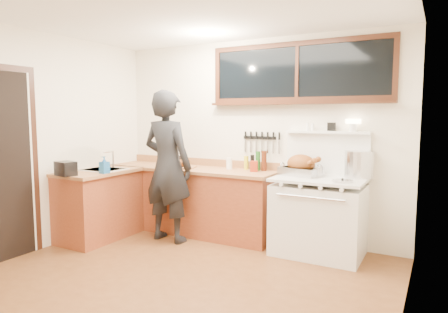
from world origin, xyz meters
The scene contains 19 objects.
ground_plane centered at (0.00, 0.00, -0.01)m, with size 4.00×3.50×0.02m, color #5C3218.
room_shell centered at (0.00, 0.00, 1.65)m, with size 4.10×3.60×2.65m.
counter_back centered at (-0.80, 1.45, 0.45)m, with size 2.44×0.64×1.00m.
counter_left centered at (-1.70, 0.62, 0.45)m, with size 0.64×1.09×0.90m.
sink_unit centered at (-1.68, 0.70, 0.85)m, with size 0.50×0.45×0.37m.
vintage_stove centered at (1.00, 1.41, 0.47)m, with size 1.02×0.74×1.57m.
back_window centered at (0.60, 1.72, 2.06)m, with size 2.32×0.13×0.77m.
knife_strip centered at (0.12, 1.73, 1.31)m, with size 0.52×0.03×0.28m.
man centered at (-0.85, 0.98, 0.97)m, with size 0.72×0.49×1.93m.
soap_bottle centered at (-1.43, 0.47, 1.01)m, with size 0.10×0.11×0.21m.
toaster centered at (-1.70, 0.12, 0.98)m, with size 0.27×0.21×0.17m.
cutting_board centered at (-0.88, 1.34, 0.95)m, with size 0.43×0.37×0.13m.
roast_turkey centered at (0.76, 1.49, 1.00)m, with size 0.51×0.42×0.25m.
stockpot centered at (1.39, 1.67, 1.05)m, with size 0.41×0.41×0.31m.
saucepan centered at (0.94, 1.50, 0.96)m, with size 0.18×0.29×0.11m.
pot_lid centered at (1.29, 1.25, 0.91)m, with size 0.28×0.28×0.04m.
coffee_tin centered at (0.13, 1.50, 0.97)m, with size 0.11×0.10×0.14m.
pitcher centered at (-0.25, 1.55, 0.98)m, with size 0.10×0.10×0.15m.
bottle_cluster centered at (0.11, 1.63, 1.02)m, with size 0.32×0.07×0.26m.
Camera 1 is at (2.21, -3.10, 1.62)m, focal length 32.00 mm.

